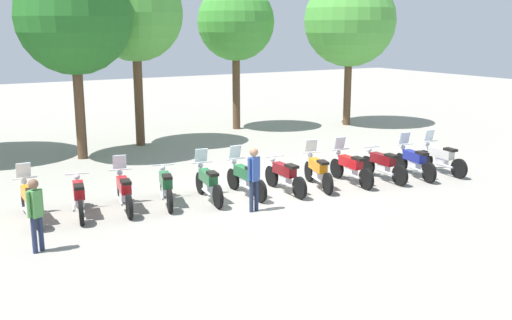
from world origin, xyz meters
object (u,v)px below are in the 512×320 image
at_px(motorcycle_0, 30,200).
at_px(motorcycle_3, 166,186).
at_px(motorcycle_7, 318,171).
at_px(tree_2, 135,14).
at_px(tree_3, 236,23).
at_px(motorcycle_8, 350,167).
at_px(motorcycle_4, 208,182).
at_px(motorcycle_9, 383,164).
at_px(tree_4, 350,21).
at_px(motorcycle_2, 124,191).
at_px(motorcycle_1, 79,196).
at_px(motorcycle_11, 441,158).
at_px(person_0, 35,210).
at_px(person_1, 254,174).
at_px(motorcycle_5, 245,178).
at_px(tree_1, 74,17).
at_px(motorcycle_10, 414,161).
at_px(motorcycle_6, 285,175).

height_order(motorcycle_0, motorcycle_3, motorcycle_0).
bearing_deg(motorcycle_7, tree_2, 30.09).
bearing_deg(tree_3, motorcycle_8, -99.41).
bearing_deg(motorcycle_4, motorcycle_9, -89.92).
xyz_separation_m(motorcycle_8, tree_4, (7.05, 8.94, 4.51)).
xyz_separation_m(motorcycle_7, motorcycle_8, (1.14, -0.14, 0.00)).
distance_m(motorcycle_2, motorcycle_4, 2.33).
distance_m(motorcycle_1, motorcycle_2, 1.16).
xyz_separation_m(motorcycle_11, person_0, (-12.93, -0.66, 0.43)).
distance_m(person_1, tree_3, 13.57).
xyz_separation_m(person_0, tree_4, (16.52, 10.06, 4.09)).
relative_size(motorcycle_9, motorcycle_11, 1.00).
height_order(motorcycle_5, motorcycle_8, same).
relative_size(motorcycle_1, person_0, 1.33).
bearing_deg(motorcycle_2, motorcycle_4, -88.76).
height_order(motorcycle_8, tree_4, tree_4).
distance_m(tree_1, tree_2, 3.02).
bearing_deg(motorcycle_11, motorcycle_1, 86.33).
height_order(motorcycle_4, tree_2, tree_2).
height_order(motorcycle_2, tree_2, tree_2).
bearing_deg(motorcycle_8, motorcycle_10, -95.80).
relative_size(motorcycle_10, person_0, 1.34).
relative_size(person_0, tree_3, 0.24).
bearing_deg(motorcycle_11, motorcycle_0, 86.08).
bearing_deg(motorcycle_9, tree_3, -1.31).
bearing_deg(motorcycle_8, motorcycle_11, -93.85).
bearing_deg(tree_2, motorcycle_10, -58.36).
height_order(motorcycle_2, tree_1, tree_1).
xyz_separation_m(motorcycle_5, person_0, (-6.02, -1.60, 0.43)).
distance_m(motorcycle_6, motorcycle_10, 4.65).
distance_m(motorcycle_4, tree_1, 8.71).
bearing_deg(motorcycle_0, motorcycle_10, -98.73).
bearing_deg(motorcycle_8, tree_1, 42.53).
distance_m(person_0, tree_2, 12.59).
height_order(motorcycle_2, motorcycle_10, same).
bearing_deg(motorcycle_7, motorcycle_1, 97.95).
bearing_deg(motorcycle_6, motorcycle_8, -93.28).
bearing_deg(motorcycle_7, motorcycle_3, 96.56).
height_order(motorcycle_6, motorcycle_9, same).
xyz_separation_m(motorcycle_0, tree_3, (10.98, 9.45, 4.43)).
bearing_deg(motorcycle_5, motorcycle_2, 83.18).
relative_size(motorcycle_4, motorcycle_9, 1.00).
bearing_deg(tree_1, motorcycle_0, -114.22).
height_order(motorcycle_3, tree_1, tree_1).
distance_m(motorcycle_0, tree_3, 15.15).
bearing_deg(motorcycle_5, tree_2, 0.59).
relative_size(motorcycle_4, person_1, 1.28).
bearing_deg(tree_3, motorcycle_4, -122.24).
xyz_separation_m(motorcycle_6, tree_1, (-3.95, 7.61, 4.57)).
xyz_separation_m(motorcycle_4, motorcycle_9, (5.75, -0.75, -0.01)).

